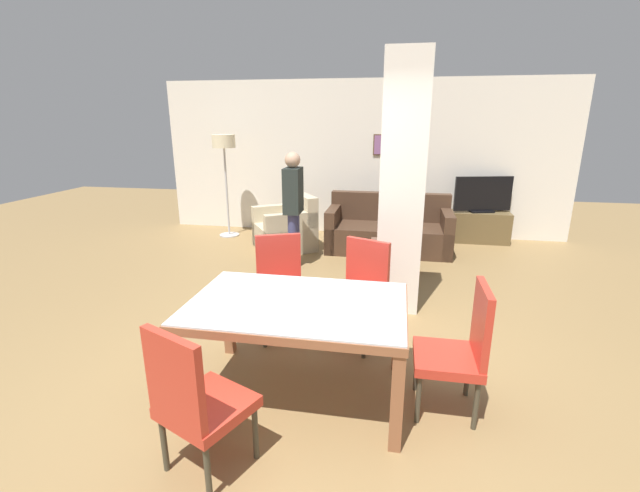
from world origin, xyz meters
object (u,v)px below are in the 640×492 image
dining_chair_near_left (195,399)px  coffee_table (393,257)px  armchair (287,230)px  dining_table (297,320)px  dining_chair_far_right (361,290)px  bottle (380,235)px  floor_lamp (224,150)px  tv_stand (479,227)px  tv_screen (483,195)px  standing_person (293,202)px  sofa (388,232)px  dining_chair_far_left (281,283)px  dining_chair_head_right (460,346)px

dining_chair_near_left → coffee_table: bearing=98.6°
dining_chair_near_left → armchair: bearing=122.3°
dining_table → dining_chair_far_right: dining_chair_far_right is taller
bottle → floor_lamp: size_ratio=0.14×
tv_stand → bottle: bearing=-132.8°
dining_chair_near_left → floor_lamp: floor_lamp is taller
tv_screen → standing_person: (-2.82, -1.80, 0.11)m
sofa → armchair: bearing=7.2°
dining_chair_near_left → dining_chair_far_left: size_ratio=1.00×
dining_chair_head_right → dining_chair_far_left: bearing=59.0°
coffee_table → dining_chair_head_right: bearing=-80.2°
dining_chair_far_right → bottle: (0.08, 2.03, -0.01)m
dining_chair_far_left → floor_lamp: size_ratio=0.54×
floor_lamp → dining_chair_near_left: bearing=-69.8°
dining_chair_head_right → coffee_table: 2.98m
dining_chair_near_left → coffee_table: size_ratio=1.53×
floor_lamp → dining_chair_far_right: bearing=-51.7°
dining_chair_near_left → tv_screen: (2.48, 5.56, 0.30)m
dining_chair_near_left → sofa: (0.96, 4.81, -0.22)m
dining_chair_far_left → coffee_table: dining_chair_far_left is taller
dining_chair_far_left → armchair: size_ratio=0.82×
coffee_table → bottle: bearing=175.8°
dining_table → bottle: bearing=80.8°
floor_lamp → standing_person: bearing=-42.2°
dining_table → sofa: size_ratio=0.82×
dining_chair_head_right → sofa: size_ratio=0.50×
sofa → floor_lamp: floor_lamp is taller
coffee_table → standing_person: (-1.39, -0.03, 0.72)m
coffee_table → tv_screen: tv_screen is taller
bottle → standing_person: 1.28m
dining_chair_near_left → floor_lamp: (-1.90, 5.18, 1.00)m
dining_chair_head_right → dining_chair_near_left: same height
dining_table → dining_chair_far_left: 1.02m
tv_stand → tv_screen: size_ratio=1.01×
dining_chair_far_right → armchair: bearing=-39.6°
dining_chair_near_left → armchair: (-0.67, 4.60, -0.21)m
tv_stand → sofa: bearing=-153.7°
sofa → standing_person: standing_person is taller
dining_chair_near_left → tv_screen: 6.10m
dining_chair_head_right → dining_chair_far_left: same height
dining_table → dining_chair_near_left: 0.96m
dining_chair_far_right → standing_person: standing_person is taller
dining_chair_near_left → standing_person: size_ratio=0.60×
dining_table → sofa: 3.98m
armchair → dining_table: bearing=162.3°
dining_table → dining_chair_far_right: (0.39, 0.91, -0.10)m
armchair → bottle: size_ratio=4.78×
standing_person → tv_screen: bearing=121.1°
dining_table → coffee_table: bearing=77.2°
dining_chair_far_right → dining_chair_near_left: size_ratio=1.00×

